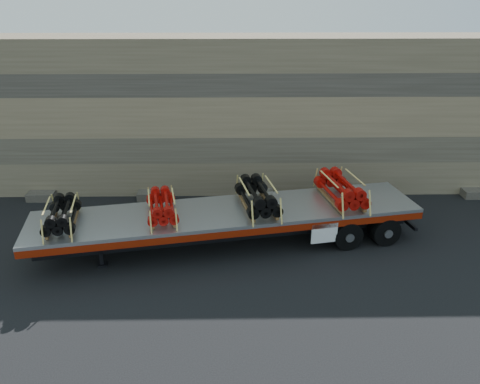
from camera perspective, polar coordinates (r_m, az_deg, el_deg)
The scene contains 7 objects.
ground at distance 17.38m, azimuth -3.34°, elevation -7.15°, with size 120.00×120.00×0.00m, color black.
rock_wall at distance 22.12m, azimuth -2.91°, elevation 9.45°, with size 44.00×3.00×7.00m, color #7A6B54.
trailer at distance 17.44m, azimuth -1.45°, elevation -4.34°, with size 14.15×2.72×1.41m, color #B4B7BC, non-canonical shape.
bundle_front at distance 17.02m, azimuth -20.91°, elevation -2.65°, with size 1.06×2.12×0.75m, color black, non-canonical shape.
bundle_midfront at distance 16.75m, azimuth -9.51°, elevation -1.79°, with size 1.04×2.07×0.73m, color #AF0E09, non-canonical shape.
bundle_midrear at distance 17.15m, azimuth 2.16°, elevation -0.60°, with size 1.23×2.47×0.87m, color black, non-canonical shape.
bundle_rear at distance 18.15m, azimuth 12.21°, elevation 0.28°, with size 1.26×2.52×0.89m, color #AF0E09, non-canonical shape.
Camera 1 is at (0.77, -14.96, 8.82)m, focal length 35.00 mm.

